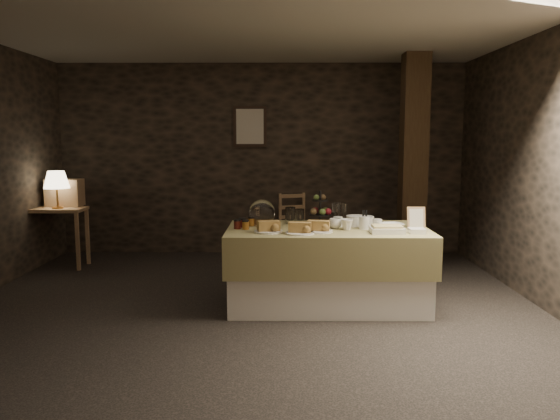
{
  "coord_description": "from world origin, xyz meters",
  "views": [
    {
      "loc": [
        0.31,
        -5.02,
        1.61
      ],
      "look_at": [
        0.27,
        0.2,
        0.91
      ],
      "focal_mm": 35.0,
      "sensor_mm": 36.0,
      "label": 1
    }
  ],
  "objects_px": {
    "fruit_stand": "(321,210)",
    "console_table": "(56,218)",
    "buffet_table": "(327,261)",
    "wine_rack": "(65,193)",
    "timber_column": "(413,163)",
    "table_lamp": "(56,180)",
    "chair": "(296,229)"
  },
  "relations": [
    {
      "from": "timber_column",
      "to": "buffet_table",
      "type": "bearing_deg",
      "value": -126.57
    },
    {
      "from": "fruit_stand",
      "to": "console_table",
      "type": "bearing_deg",
      "value": 158.99
    },
    {
      "from": "buffet_table",
      "to": "fruit_stand",
      "type": "relative_size",
      "value": 5.85
    },
    {
      "from": "wine_rack",
      "to": "fruit_stand",
      "type": "distance_m",
      "value": 3.43
    },
    {
      "from": "table_lamp",
      "to": "timber_column",
      "type": "xyz_separation_m",
      "value": [
        4.34,
        0.09,
        0.21
      ]
    },
    {
      "from": "console_table",
      "to": "table_lamp",
      "type": "relative_size",
      "value": 1.63
    },
    {
      "from": "buffet_table",
      "to": "console_table",
      "type": "distance_m",
      "value": 3.57
    },
    {
      "from": "wine_rack",
      "to": "fruit_stand",
      "type": "relative_size",
      "value": 1.29
    },
    {
      "from": "wine_rack",
      "to": "timber_column",
      "type": "bearing_deg",
      "value": -1.9
    },
    {
      "from": "table_lamp",
      "to": "timber_column",
      "type": "relative_size",
      "value": 0.18
    },
    {
      "from": "console_table",
      "to": "wine_rack",
      "type": "bearing_deg",
      "value": 74.48
    },
    {
      "from": "table_lamp",
      "to": "timber_column",
      "type": "height_order",
      "value": "timber_column"
    },
    {
      "from": "timber_column",
      "to": "wine_rack",
      "type": "bearing_deg",
      "value": 178.1
    },
    {
      "from": "timber_column",
      "to": "fruit_stand",
      "type": "xyz_separation_m",
      "value": [
        -1.21,
        -1.26,
        -0.42
      ]
    },
    {
      "from": "wine_rack",
      "to": "chair",
      "type": "height_order",
      "value": "wine_rack"
    },
    {
      "from": "console_table",
      "to": "fruit_stand",
      "type": "height_order",
      "value": "fruit_stand"
    },
    {
      "from": "buffet_table",
      "to": "timber_column",
      "type": "xyz_separation_m",
      "value": [
        1.16,
        1.56,
        0.87
      ]
    },
    {
      "from": "table_lamp",
      "to": "wine_rack",
      "type": "bearing_deg",
      "value": 90.0
    },
    {
      "from": "buffet_table",
      "to": "chair",
      "type": "xyz_separation_m",
      "value": [
        -0.25,
        2.16,
        -0.06
      ]
    },
    {
      "from": "table_lamp",
      "to": "console_table",
      "type": "bearing_deg",
      "value": 135.0
    },
    {
      "from": "buffet_table",
      "to": "wine_rack",
      "type": "height_order",
      "value": "wine_rack"
    },
    {
      "from": "table_lamp",
      "to": "chair",
      "type": "xyz_separation_m",
      "value": [
        2.93,
        0.68,
        -0.71
      ]
    },
    {
      "from": "console_table",
      "to": "fruit_stand",
      "type": "relative_size",
      "value": 2.29
    },
    {
      "from": "console_table",
      "to": "chair",
      "type": "distance_m",
      "value": 3.05
    },
    {
      "from": "table_lamp",
      "to": "wine_rack",
      "type": "relative_size",
      "value": 1.09
    },
    {
      "from": "buffet_table",
      "to": "console_table",
      "type": "relative_size",
      "value": 2.55
    },
    {
      "from": "chair",
      "to": "timber_column",
      "type": "distance_m",
      "value": 1.79
    },
    {
      "from": "fruit_stand",
      "to": "timber_column",
      "type": "bearing_deg",
      "value": 46.16
    },
    {
      "from": "wine_rack",
      "to": "console_table",
      "type": "bearing_deg",
      "value": -105.52
    },
    {
      "from": "buffet_table",
      "to": "timber_column",
      "type": "bearing_deg",
      "value": 53.43
    },
    {
      "from": "console_table",
      "to": "wine_rack",
      "type": "distance_m",
      "value": 0.35
    },
    {
      "from": "console_table",
      "to": "chair",
      "type": "height_order",
      "value": "chair"
    }
  ]
}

